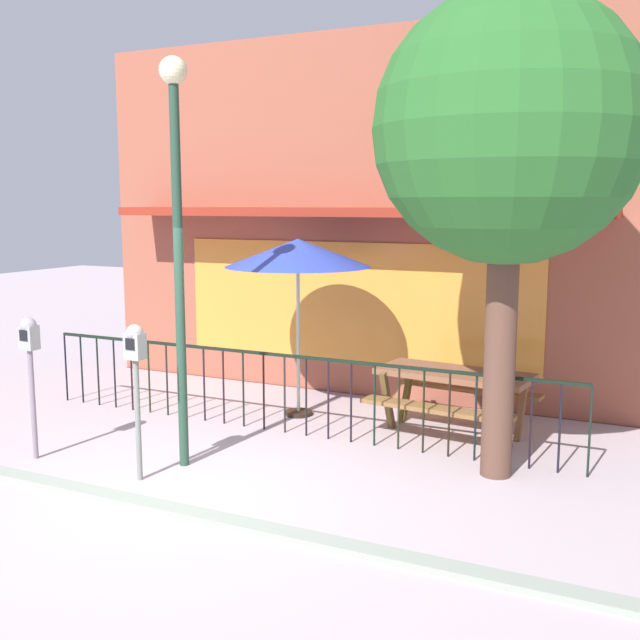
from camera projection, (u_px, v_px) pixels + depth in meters
name	position (u px, v px, depth m)	size (l,w,h in m)	color
ground	(184.00, 490.00, 7.23)	(40.00, 40.00, 0.00)	#B5A4AA
pub_storefront	(359.00, 218.00, 10.71)	(8.27, 1.31, 5.11)	#5A2724
patio_fence_front	(285.00, 379.00, 8.96)	(6.97, 0.04, 0.97)	black
picnic_table_left	(454.00, 384.00, 8.90)	(1.94, 1.55, 0.79)	brown
patio_umbrella	(298.00, 254.00, 9.49)	(1.87, 1.87, 2.30)	black
parking_meter_near	(30.00, 350.00, 7.96)	(0.18, 0.17, 1.55)	slate
parking_meter_far	(136.00, 361.00, 7.32)	(0.18, 0.17, 1.58)	gray
street_tree	(508.00, 132.00, 7.12)	(2.61, 2.61, 4.75)	brown
street_lamp	(177.00, 208.00, 7.52)	(0.28, 0.28, 4.17)	#254333
curb_edge	(153.00, 508.00, 6.81)	(11.58, 0.20, 0.11)	gray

